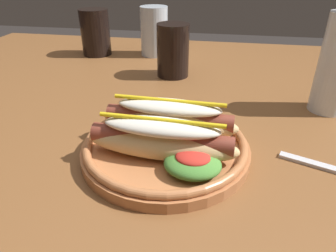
{
  "coord_description": "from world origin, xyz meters",
  "views": [
    {
      "loc": [
        0.07,
        -0.53,
        0.99
      ],
      "look_at": [
        -0.0,
        -0.13,
        0.77
      ],
      "focal_mm": 32.58,
      "sensor_mm": 36.0,
      "label": 1
    }
  ],
  "objects_px": {
    "fork": "(334,170)",
    "extra_cup": "(173,51)",
    "soda_cup": "(95,32)",
    "hot_dog_plate": "(165,139)",
    "water_cup": "(154,31)"
  },
  "relations": [
    {
      "from": "fork",
      "to": "soda_cup",
      "type": "distance_m",
      "value": 0.7
    },
    {
      "from": "fork",
      "to": "extra_cup",
      "type": "height_order",
      "value": "extra_cup"
    },
    {
      "from": "hot_dog_plate",
      "to": "fork",
      "type": "distance_m",
      "value": 0.23
    },
    {
      "from": "water_cup",
      "to": "hot_dog_plate",
      "type": "bearing_deg",
      "value": -75.98
    },
    {
      "from": "fork",
      "to": "extra_cup",
      "type": "bearing_deg",
      "value": 150.1
    },
    {
      "from": "extra_cup",
      "to": "fork",
      "type": "bearing_deg",
      "value": -50.43
    },
    {
      "from": "soda_cup",
      "to": "extra_cup",
      "type": "xyz_separation_m",
      "value": [
        0.25,
        -0.14,
        -0.0
      ]
    },
    {
      "from": "soda_cup",
      "to": "fork",
      "type": "bearing_deg",
      "value": -42.14
    },
    {
      "from": "fork",
      "to": "soda_cup",
      "type": "height_order",
      "value": "soda_cup"
    },
    {
      "from": "fork",
      "to": "water_cup",
      "type": "distance_m",
      "value": 0.61
    },
    {
      "from": "extra_cup",
      "to": "water_cup",
      "type": "bearing_deg",
      "value": 116.14
    },
    {
      "from": "hot_dog_plate",
      "to": "water_cup",
      "type": "distance_m",
      "value": 0.51
    },
    {
      "from": "hot_dog_plate",
      "to": "water_cup",
      "type": "bearing_deg",
      "value": 104.02
    },
    {
      "from": "soda_cup",
      "to": "extra_cup",
      "type": "height_order",
      "value": "soda_cup"
    },
    {
      "from": "soda_cup",
      "to": "extra_cup",
      "type": "relative_size",
      "value": 1.04
    }
  ]
}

